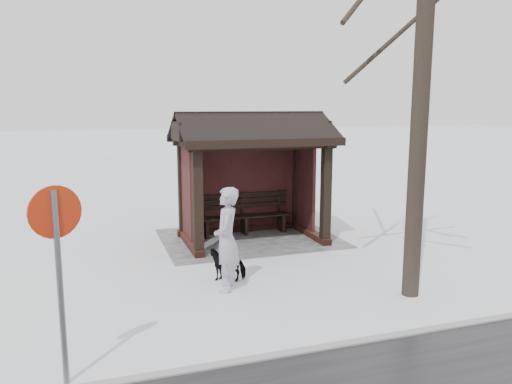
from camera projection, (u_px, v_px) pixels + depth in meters
ground at (252, 240)px, 12.06m from camera, size 120.00×120.00×0.00m
kerb at (375, 340)px, 6.92m from camera, size 120.00×0.15×0.06m
trampled_patch at (250, 238)px, 12.24m from camera, size 4.20×3.20×0.02m
bus_shelter at (250, 151)px, 11.84m from camera, size 3.60×2.40×3.09m
pedestrian at (227, 239)px, 8.68m from camera, size 0.63×0.78×1.84m
dog at (228, 264)px, 9.31m from camera, size 0.76×0.57×0.59m
road_sign at (57, 243)px, 5.58m from camera, size 0.56×0.27×2.35m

